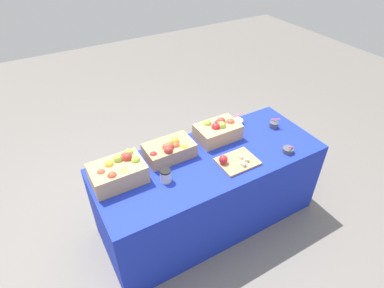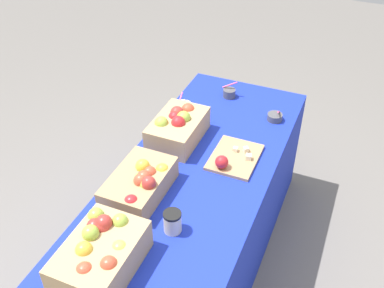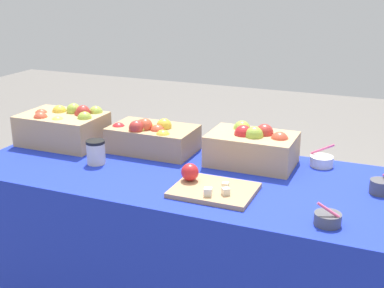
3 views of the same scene
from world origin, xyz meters
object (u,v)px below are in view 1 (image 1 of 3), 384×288
object	(u,v)px
apple_crate_middle	(169,150)
apple_crate_right	(218,130)
cutting_board_front	(235,161)
coffee_cup	(166,176)
apple_crate_left	(118,171)
sample_bowl_mid	(238,122)
sample_bowl_near	(274,125)
sample_bowl_far	(288,150)

from	to	relation	value
apple_crate_middle	apple_crate_right	world-z (taller)	apple_crate_right
cutting_board_front	coffee_cup	size ratio (longest dim) A/B	2.93
apple_crate_left	cutting_board_front	xyz separation A→B (m)	(0.86, -0.27, -0.07)
apple_crate_middle	sample_bowl_mid	size ratio (longest dim) A/B	3.83
apple_crate_left	coffee_cup	distance (m)	0.35
cutting_board_front	sample_bowl_near	xyz separation A→B (m)	(0.60, 0.23, 0.01)
apple_crate_left	cutting_board_front	bearing A→B (deg)	-17.39
apple_crate_right	sample_bowl_mid	bearing A→B (deg)	18.10
apple_crate_left	sample_bowl_far	size ratio (longest dim) A/B	4.32
apple_crate_right	sample_bowl_near	world-z (taller)	apple_crate_right
coffee_cup	apple_crate_middle	bearing A→B (deg)	57.64
apple_crate_middle	apple_crate_right	size ratio (longest dim) A/B	1.05
cutting_board_front	sample_bowl_far	xyz separation A→B (m)	(0.46, -0.11, 0.00)
sample_bowl_mid	coffee_cup	world-z (taller)	coffee_cup
cutting_board_front	sample_bowl_mid	size ratio (longest dim) A/B	3.02
sample_bowl_near	apple_crate_left	bearing A→B (deg)	178.47
apple_crate_left	sample_bowl_near	world-z (taller)	apple_crate_left
apple_crate_right	sample_bowl_far	size ratio (longest dim) A/B	4.10
apple_crate_middle	sample_bowl_mid	xyz separation A→B (m)	(0.76, 0.11, -0.05)
apple_crate_left	cutting_board_front	distance (m)	0.90
apple_crate_right	coffee_cup	world-z (taller)	apple_crate_right
apple_crate_middle	cutting_board_front	world-z (taller)	apple_crate_middle
apple_crate_left	coffee_cup	size ratio (longest dim) A/B	3.71
apple_crate_right	sample_bowl_near	size ratio (longest dim) A/B	3.51
sample_bowl_mid	coffee_cup	xyz separation A→B (m)	(-0.91, -0.35, 0.03)
sample_bowl_near	coffee_cup	distance (m)	1.18
apple_crate_middle	sample_bowl_near	xyz separation A→B (m)	(1.02, -0.10, -0.04)
sample_bowl_near	sample_bowl_mid	xyz separation A→B (m)	(-0.25, 0.21, -0.01)
apple_crate_right	coffee_cup	distance (m)	0.68
apple_crate_right	sample_bowl_near	bearing A→B (deg)	-12.41
apple_crate_middle	cutting_board_front	bearing A→B (deg)	-38.33
sample_bowl_near	coffee_cup	size ratio (longest dim) A/B	1.01
sample_bowl_mid	sample_bowl_far	size ratio (longest dim) A/B	1.13
apple_crate_left	sample_bowl_near	size ratio (longest dim) A/B	3.69
cutting_board_front	sample_bowl_mid	distance (m)	0.56
cutting_board_front	sample_bowl_far	distance (m)	0.47
sample_bowl_far	coffee_cup	distance (m)	1.04
sample_bowl_far	sample_bowl_mid	bearing A→B (deg)	101.29
sample_bowl_mid	sample_bowl_far	xyz separation A→B (m)	(0.11, -0.55, -0.00)
coffee_cup	apple_crate_left	bearing A→B (deg)	148.62
apple_crate_right	sample_bowl_mid	world-z (taller)	apple_crate_right
apple_crate_middle	sample_bowl_mid	world-z (taller)	apple_crate_middle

